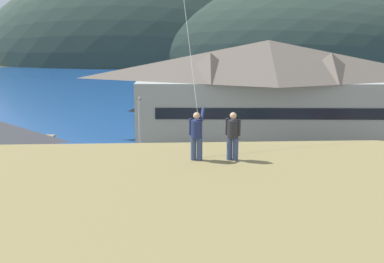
{
  "coord_description": "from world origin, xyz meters",
  "views": [
    {
      "loc": [
        -2.45,
        -24.13,
        12.06
      ],
      "look_at": [
        -0.94,
        9.0,
        3.98
      ],
      "focal_mm": 42.24,
      "sensor_mm": 36.0,
      "label": 1
    }
  ],
  "objects": [
    {
      "name": "ground_plane",
      "position": [
        0.0,
        0.0,
        0.0
      ],
      "size": [
        600.0,
        600.0,
        0.0
      ],
      "primitive_type": "plane",
      "color": "#66604C"
    },
    {
      "name": "parking_lot_pad",
      "position": [
        0.0,
        5.0,
        0.05
      ],
      "size": [
        40.0,
        20.0,
        0.1
      ],
      "primitive_type": "cube",
      "color": "slate",
      "rests_on": "ground"
    },
    {
      "name": "bay_water",
      "position": [
        0.0,
        60.0,
        0.01
      ],
      "size": [
        360.0,
        84.0,
        0.03
      ],
      "primitive_type": "cube",
      "color": "navy",
      "rests_on": "ground"
    },
    {
      "name": "far_hill_west_ridge",
      "position": [
        -3.13,
        118.88,
        0.0
      ],
      "size": [
        116.69,
        50.32,
        61.48
      ],
      "primitive_type": "ellipsoid",
      "color": "#2D3D33",
      "rests_on": "ground"
    },
    {
      "name": "far_hill_east_peak",
      "position": [
        36.3,
        111.28,
        0.0
      ],
      "size": [
        107.4,
        53.35,
        48.86
      ],
      "primitive_type": "ellipsoid",
      "color": "#2D3D33",
      "rests_on": "ground"
    },
    {
      "name": "harbor_lodge",
      "position": [
        7.5,
        22.16,
        5.43
      ],
      "size": [
        28.73,
        11.2,
        10.25
      ],
      "color": "#999E99",
      "rests_on": "ground"
    },
    {
      "name": "storage_shed_near_lot",
      "position": [
        -14.63,
        7.47,
        2.73
      ],
      "size": [
        7.18,
        5.13,
        5.28
      ],
      "color": "#756B5B",
      "rests_on": "ground"
    },
    {
      "name": "storage_shed_waterside",
      "position": [
        -3.27,
        21.99,
        2.41
      ],
      "size": [
        5.48,
        5.12,
        4.63
      ],
      "color": "beige",
      "rests_on": "ground"
    },
    {
      "name": "wharf_dock",
      "position": [
        -2.78,
        35.59,
        0.35
      ],
      "size": [
        3.2,
        15.98,
        0.7
      ],
      "color": "#70604C",
      "rests_on": "ground"
    },
    {
      "name": "moored_boat_wharfside",
      "position": [
        -6.08,
        34.74,
        0.72
      ],
      "size": [
        2.13,
        6.13,
        2.16
      ],
      "color": "#23564C",
      "rests_on": "ground"
    },
    {
      "name": "parked_car_front_row_red",
      "position": [
        6.18,
        1.01,
        1.06
      ],
      "size": [
        4.35,
        2.36,
        1.82
      ],
      "color": "silver",
      "rests_on": "parking_lot_pad"
    },
    {
      "name": "parked_car_mid_row_center",
      "position": [
        -6.51,
        5.92,
        1.06
      ],
      "size": [
        4.3,
        2.25,
        1.82
      ],
      "color": "#236633",
      "rests_on": "parking_lot_pad"
    },
    {
      "name": "parked_car_back_row_left",
      "position": [
        6.36,
        5.82,
        1.06
      ],
      "size": [
        4.29,
        2.24,
        1.82
      ],
      "color": "#236633",
      "rests_on": "parking_lot_pad"
    },
    {
      "name": "parked_car_back_row_right",
      "position": [
        1.7,
        6.78,
        1.06
      ],
      "size": [
        4.24,
        2.13,
        1.82
      ],
      "color": "silver",
      "rests_on": "parking_lot_pad"
    },
    {
      "name": "parking_light_pole",
      "position": [
        -5.0,
        10.56,
        3.73
      ],
      "size": [
        0.24,
        0.78,
        6.21
      ],
      "color": "#ADADB2",
      "rests_on": "parking_lot_pad"
    },
    {
      "name": "person_kite_flyer",
      "position": [
        -1.58,
        -8.65,
        8.19
      ],
      "size": [
        0.59,
        0.62,
        1.86
      ],
      "color": "#384770",
      "rests_on": "grassy_hill_foreground"
    },
    {
      "name": "person_companion",
      "position": [
        -0.3,
        -8.72,
        8.17
      ],
      "size": [
        0.52,
        0.4,
        1.74
      ],
      "color": "#384770",
      "rests_on": "grassy_hill_foreground"
    }
  ]
}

